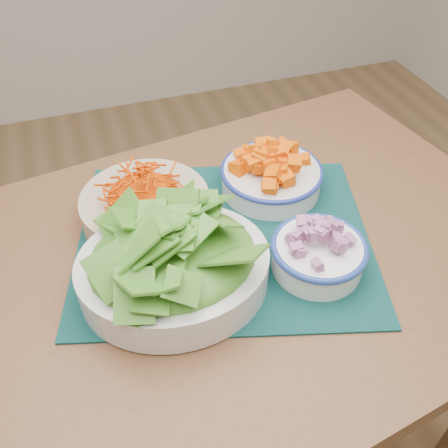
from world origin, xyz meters
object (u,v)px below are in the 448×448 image
at_px(table, 225,298).
at_px(squash_bowl, 272,170).
at_px(lettuce_bowl, 173,260).
at_px(placemat, 224,238).
at_px(onion_bowl, 319,251).
at_px(carrot_bowl, 145,201).

relative_size(table, squash_bowl, 5.39).
relative_size(table, lettuce_bowl, 3.88).
xyz_separation_m(placemat, lettuce_bowl, (-0.11, -0.08, 0.06)).
height_order(squash_bowl, lettuce_bowl, lettuce_bowl).
height_order(placemat, squash_bowl, squash_bowl).
height_order(placemat, lettuce_bowl, lettuce_bowl).
height_order(table, onion_bowl, onion_bowl).
relative_size(carrot_bowl, squash_bowl, 1.16).
xyz_separation_m(carrot_bowl, lettuce_bowl, (0.01, -0.16, 0.02)).
bearing_deg(table, placemat, 65.32).
relative_size(placemat, squash_bowl, 2.25).
distance_m(placemat, onion_bowl, 0.17).
bearing_deg(table, lettuce_bowl, -166.44).
bearing_deg(squash_bowl, placemat, -142.59).
xyz_separation_m(carrot_bowl, onion_bowl, (0.23, -0.20, -0.00)).
height_order(placemat, carrot_bowl, carrot_bowl).
bearing_deg(lettuce_bowl, placemat, 39.75).
height_order(table, lettuce_bowl, lettuce_bowl).
distance_m(squash_bowl, onion_bowl, 0.21).
bearing_deg(carrot_bowl, table, -50.53).
xyz_separation_m(placemat, carrot_bowl, (-0.11, 0.09, 0.04)).
distance_m(table, lettuce_bowl, 0.20).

